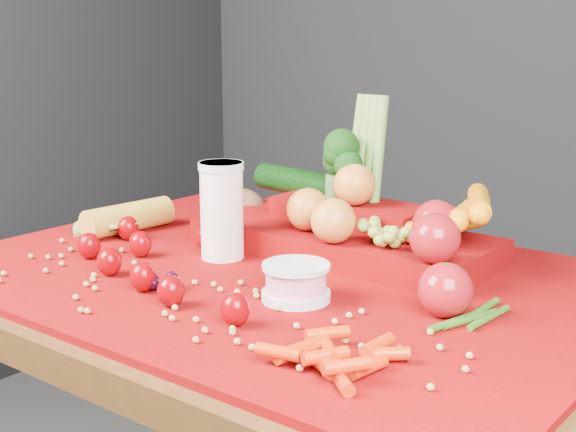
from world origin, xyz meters
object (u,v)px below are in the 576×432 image
Objects in this scene: milk_glass at (222,207)px; produce_mound at (359,222)px; table at (280,334)px; yogurt_bowl at (296,281)px.

produce_mound is (0.18, 0.15, -0.03)m from milk_glass.
table is at bearing -107.04° from produce_mound.
produce_mound reaches higher than milk_glass.
table is 0.19m from yogurt_bowl.
milk_glass is 1.64× the size of yogurt_bowl.
yogurt_bowl is (0.23, -0.09, -0.06)m from milk_glass.
table is 6.72× the size of milk_glass.
produce_mound is at bearing 72.96° from table.
milk_glass is 0.28× the size of produce_mound.
produce_mound is at bearing 102.32° from yogurt_bowl.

